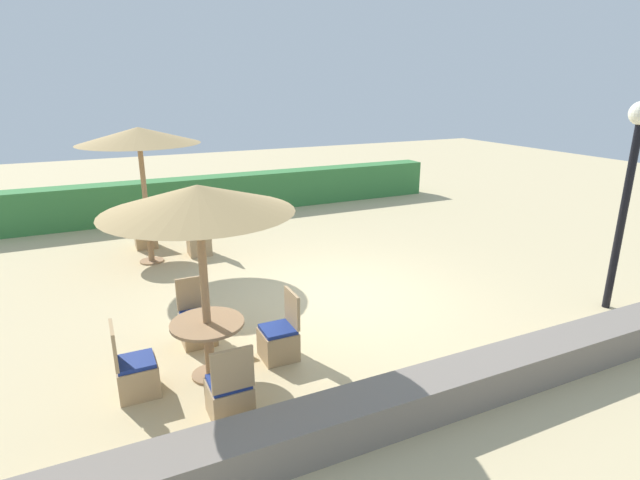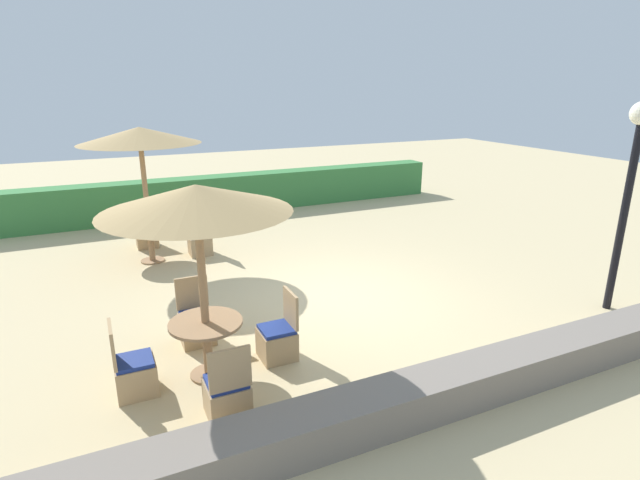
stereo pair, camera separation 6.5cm
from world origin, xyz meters
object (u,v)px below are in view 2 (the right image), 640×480
(lamp_post, at_px, (633,167))
(round_table_front_left, at_px, (207,336))
(parasol_back_left, at_px, (140,136))
(patio_chair_front_left_west, at_px, (134,373))
(patio_chair_front_left_north, at_px, (197,325))
(round_table_back_left, at_px, (150,234))
(patio_chair_front_left_east, at_px, (278,340))
(patio_chair_back_left_east, at_px, (201,243))
(parasol_front_left, at_px, (196,200))
(patio_chair_front_left_south, at_px, (227,395))
(patio_chair_back_left_north, at_px, (147,235))

(lamp_post, relative_size, round_table_front_left, 3.64)
(parasol_back_left, distance_m, patio_chair_front_left_west, 5.36)
(patio_chair_front_left_north, bearing_deg, round_table_front_left, 87.10)
(round_table_back_left, xyz_separation_m, patio_chair_front_left_north, (0.15, -3.82, -0.32))
(patio_chair_front_left_west, height_order, patio_chair_front_left_north, same)
(parasol_back_left, relative_size, patio_chair_front_left_east, 2.97)
(patio_chair_back_left_east, distance_m, round_table_front_left, 4.89)
(patio_chair_back_left_east, relative_size, patio_chair_front_left_west, 1.00)
(parasol_back_left, xyz_separation_m, parasol_front_left, (0.10, -4.76, -0.29))
(round_table_front_left, distance_m, patio_chair_front_left_east, 1.00)
(parasol_back_left, bearing_deg, parasol_front_left, -88.79)
(patio_chair_front_left_east, height_order, patio_chair_front_left_west, same)
(lamp_post, xyz_separation_m, patio_chair_front_left_east, (-5.49, 0.82, -2.09))
(lamp_post, distance_m, round_table_front_left, 6.74)
(patio_chair_front_left_south, distance_m, patio_chair_front_left_north, 1.84)
(patio_chair_back_left_east, height_order, parasol_front_left, parasol_front_left)
(patio_chair_front_left_south, xyz_separation_m, patio_chair_front_left_north, (0.04, 1.84, 0.00))
(parasol_back_left, distance_m, round_table_back_left, 1.99)
(parasol_back_left, height_order, patio_chair_front_left_east, parasol_back_left)
(parasol_front_left, distance_m, patio_chair_front_left_south, 2.22)
(patio_chair_back_left_north, height_order, parasol_front_left, parasol_front_left)
(patio_chair_front_left_east, distance_m, patio_chair_front_left_north, 1.28)
(parasol_front_left, xyz_separation_m, patio_chair_front_left_west, (-0.89, -0.01, -2.03))
(parasol_back_left, distance_m, parasol_front_left, 4.77)
(round_table_back_left, bearing_deg, patio_chair_back_left_north, 88.69)
(patio_chair_front_left_west, bearing_deg, lamp_post, 83.93)
(round_table_back_left, distance_m, patio_chair_front_left_west, 4.84)
(round_table_back_left, height_order, patio_chair_front_left_south, patio_chair_front_left_south)
(patio_chair_back_left_east, distance_m, patio_chair_front_left_north, 3.95)
(parasol_front_left, xyz_separation_m, round_table_front_left, (0.00, -0.00, -1.73))
(parasol_back_left, xyz_separation_m, patio_chair_back_left_north, (0.02, 1.08, -2.32))
(parasol_back_left, bearing_deg, patio_chair_back_left_north, 88.69)
(patio_chair_back_left_east, distance_m, parasol_front_left, 5.28)
(patio_chair_back_left_north, relative_size, round_table_front_left, 1.02)
(patio_chair_back_left_north, relative_size, patio_chair_front_left_north, 1.00)
(patio_chair_front_left_east, xyz_separation_m, patio_chair_front_left_north, (-0.91, 0.90, 0.00))
(patio_chair_back_left_east, bearing_deg, round_table_back_left, 91.83)
(parasol_back_left, relative_size, patio_chair_back_left_east, 2.97)
(patio_chair_back_left_north, bearing_deg, patio_chair_front_left_north, 91.45)
(patio_chair_front_left_south, distance_m, patio_chair_front_left_west, 1.27)
(patio_chair_back_left_north, relative_size, patio_chair_front_left_south, 1.00)
(parasol_front_left, bearing_deg, patio_chair_front_left_north, 87.10)
(parasol_back_left, bearing_deg, round_table_back_left, 116.57)
(patio_chair_back_left_east, bearing_deg, patio_chair_back_left_north, 43.63)
(round_table_back_left, xyz_separation_m, patio_chair_back_left_east, (1.03, 0.03, -0.32))
(patio_chair_front_left_east, bearing_deg, round_table_back_left, 12.58)
(patio_chair_back_left_east, xyz_separation_m, patio_chair_front_left_south, (-0.92, -5.69, 0.00))
(patio_chair_front_left_west, bearing_deg, parasol_back_left, 170.62)
(round_table_back_left, distance_m, parasol_front_left, 5.06)
(lamp_post, relative_size, round_table_back_left, 2.77)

